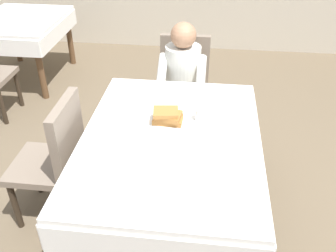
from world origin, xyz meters
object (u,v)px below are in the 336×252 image
Objects in this scene: breakfast_stack at (167,116)px; fork_left_of_plate at (137,124)px; chair_diner at (184,82)px; spoon_near_edge at (166,153)px; chair_left_side at (56,154)px; plate_breakfast at (166,123)px; cup_coffee at (201,115)px; syrup_pitcher at (131,111)px; diner_person at (182,75)px; knife_right_of_plate at (195,128)px; dining_table_main at (171,148)px; background_table_far at (21,28)px.

breakfast_stack is 0.21m from fork_left_of_plate.
chair_diner reaches higher than spoon_near_edge.
plate_breakfast is (0.73, 0.13, 0.22)m from chair_left_side.
chair_left_side is at bearing -167.47° from cup_coffee.
syrup_pitcher is (-0.25, 0.08, 0.03)m from plate_breakfast.
spoon_near_edge is (0.01, -1.19, 0.07)m from diner_person.
fork_left_of_plate is at bearing -61.28° from syrup_pitcher.
fork_left_of_plate is at bearing 96.14° from knife_right_of_plate.
knife_right_of_plate is at bearing -82.99° from chair_left_side.
diner_person is at bearing 90.85° from dining_table_main.
syrup_pitcher is 0.12m from fork_left_of_plate.
breakfast_stack reaches higher than background_table_far.
cup_coffee is 0.11m from knife_right_of_plate.
syrup_pitcher is 0.44× the size of fork_left_of_plate.
dining_table_main is at bearing 90.74° from chair_diner.
chair_diner is at bearing 88.43° from plate_breakfast.
syrup_pitcher is at bearing 163.11° from breakfast_stack.
fork_left_of_plate is at bearing 76.38° from diner_person.
chair_left_side is at bearing -156.13° from syrup_pitcher.
chair_diner is 1.00× the size of chair_left_side.
syrup_pitcher is at bearing 71.14° from diner_person.
cup_coffee is at bearing -41.59° from background_table_far.
chair_diner reaches higher than plate_breakfast.
knife_right_of_plate is at bearing -6.01° from plate_breakfast.
breakfast_stack is at bearing 105.11° from dining_table_main.
spoon_near_edge is at bearing -115.39° from cup_coffee.
breakfast_stack is at bearing 32.99° from plate_breakfast.
background_table_far is at bearing 132.93° from dining_table_main.
syrup_pitcher is (-0.47, 0.00, -0.01)m from cup_coffee.
diner_person is 14.00× the size of syrup_pitcher.
knife_right_of_plate is at bearing -85.02° from fork_left_of_plate.
cup_coffee is at bearing -71.60° from fork_left_of_plate.
plate_breakfast is at bearing 88.43° from chair_diner.
chair_diner reaches higher than fork_left_of_plate.
spoon_near_edge reaches higher than background_table_far.
cup_coffee is 0.75× the size of spoon_near_edge.
cup_coffee is at bearing 19.00° from breakfast_stack.
fork_left_of_plate is (0.06, -0.10, -0.04)m from syrup_pitcher.
chair_diner is (-0.02, 1.17, -0.12)m from dining_table_main.
background_table_far is (-2.14, 1.90, -0.16)m from cup_coffee.
chair_left_side is 11.63× the size of syrup_pitcher.
background_table_far is (-2.11, 2.00, -0.12)m from knife_right_of_plate.
breakfast_stack is 2.44× the size of syrup_pitcher.
plate_breakfast is (-0.04, 0.13, 0.10)m from dining_table_main.
background_table_far is (-1.92, 1.98, -0.13)m from plate_breakfast.
plate_breakfast is 0.24m from cup_coffee.
chair_diner is 1.06m from plate_breakfast.
spoon_near_edge is at bearing -83.09° from plate_breakfast.
chair_left_side is 4.76× the size of breakfast_stack.
breakfast_stack reaches higher than spoon_near_edge.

